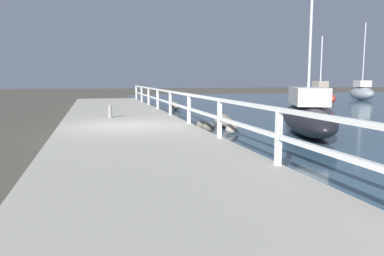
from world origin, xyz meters
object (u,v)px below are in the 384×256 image
(sailboat_black, at_px, (307,115))
(sailboat_gray, at_px, (362,92))
(mooring_bollard, at_px, (110,111))
(sailboat_red, at_px, (320,96))

(sailboat_black, relative_size, sailboat_gray, 1.11)
(mooring_bollard, relative_size, sailboat_black, 0.07)
(sailboat_black, bearing_deg, sailboat_red, 76.97)
(mooring_bollard, relative_size, sailboat_gray, 0.08)
(mooring_bollard, bearing_deg, sailboat_black, -32.90)
(sailboat_gray, bearing_deg, sailboat_red, -134.64)
(mooring_bollard, height_order, sailboat_red, sailboat_red)
(mooring_bollard, distance_m, sailboat_black, 7.52)
(sailboat_red, bearing_deg, mooring_bollard, -149.17)
(sailboat_black, distance_m, sailboat_red, 13.62)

